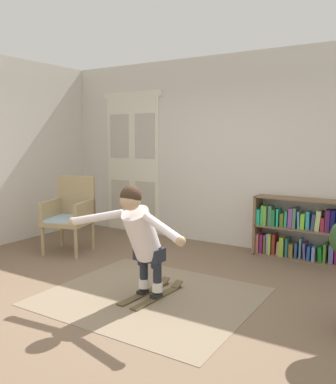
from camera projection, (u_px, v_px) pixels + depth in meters
name	position (u px, v px, depth m)	size (l,w,h in m)	color
ground_plane	(125.00, 299.00, 4.21)	(7.20, 7.20, 0.00)	brown
back_wall	(228.00, 152.00, 6.20)	(6.00, 0.10, 2.90)	beige
double_door	(133.00, 162.00, 7.12)	(1.22, 0.05, 2.45)	silver
rug	(151.00, 296.00, 4.27)	(2.12, 1.84, 0.01)	#816F58
bookshelf	(310.00, 233.00, 5.48)	(1.56, 0.30, 0.84)	brown
wicker_chair	(70.00, 212.00, 5.92)	(0.74, 0.74, 1.10)	#A08A60
skis_pair	(152.00, 293.00, 4.30)	(0.33, 0.82, 0.07)	brown
person_skier	(140.00, 233.00, 4.05)	(1.46, 0.66, 1.14)	white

